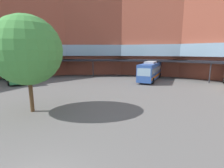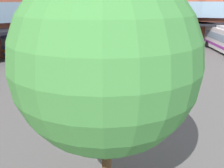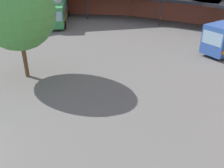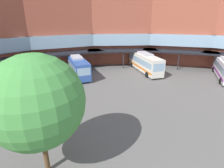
{
  "view_description": "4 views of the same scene",
  "coord_description": "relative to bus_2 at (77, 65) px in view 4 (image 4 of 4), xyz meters",
  "views": [
    {
      "loc": [
        4.91,
        -4.21,
        5.58
      ],
      "look_at": [
        -0.52,
        11.34,
        2.45
      ],
      "focal_mm": 26.95,
      "sensor_mm": 36.0,
      "label": 1
    },
    {
      "loc": [
        -12.81,
        1.99,
        7.69
      ],
      "look_at": [
        0.28,
        15.01,
        1.31
      ],
      "focal_mm": 39.48,
      "sensor_mm": 36.0,
      "label": 2
    },
    {
      "loc": [
        13.77,
        0.58,
        10.17
      ],
      "look_at": [
        1.24,
        10.71,
        1.71
      ],
      "focal_mm": 40.96,
      "sensor_mm": 36.0,
      "label": 3
    },
    {
      "loc": [
        -7.37,
        -3.43,
        10.72
      ],
      "look_at": [
        2.13,
        16.33,
        2.49
      ],
      "focal_mm": 28.18,
      "sensor_mm": 36.0,
      "label": 4
    }
  ],
  "objects": [
    {
      "name": "bus_4",
      "position": [
        13.55,
        -3.77,
        0.12
      ],
      "size": [
        4.78,
        12.41,
        4.0
      ],
      "rotation": [
        0.0,
        0.0,
        4.52
      ],
      "color": "silver",
      "rests_on": "ground"
    },
    {
      "name": "plaza_tree",
      "position": [
        -8.43,
        -22.48,
        3.81
      ],
      "size": [
        6.23,
        6.23,
        8.83
      ],
      "color": "brown",
      "rests_on": "ground"
    },
    {
      "name": "station_building",
      "position": [
        -1.11,
        -6.61,
        7.02
      ],
      "size": [
        85.65,
        47.15,
        18.77
      ],
      "color": "#9E4C38",
      "rests_on": "ground"
    },
    {
      "name": "bus_2",
      "position": [
        0.0,
        0.0,
        0.0
      ],
      "size": [
        3.58,
        12.25,
        3.76
      ],
      "rotation": [
        0.0,
        0.0,
        4.64
      ],
      "color": "#2D519E",
      "rests_on": "ground"
    }
  ]
}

